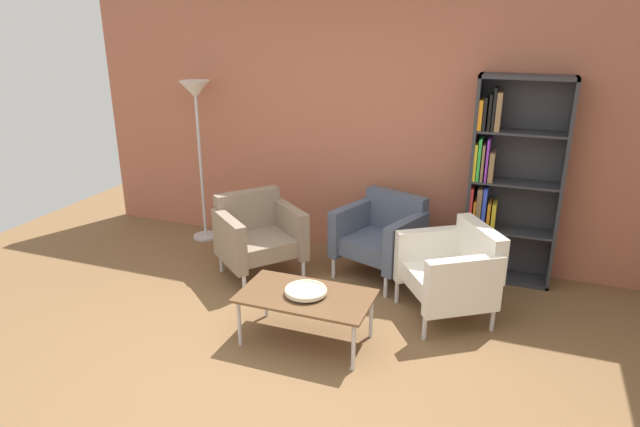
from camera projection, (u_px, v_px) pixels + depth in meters
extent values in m
plane|color=brown|center=(277.00, 382.00, 3.81)|extent=(8.32, 8.32, 0.00)
cube|color=#B2664C|center=(378.00, 114.00, 5.49)|extent=(6.40, 0.12, 2.90)
cube|color=#333338|center=(472.00, 179.00, 5.13)|extent=(0.03, 0.30, 1.90)
cube|color=#333338|center=(561.00, 187.00, 4.87)|extent=(0.03, 0.30, 1.90)
cube|color=#333338|center=(528.00, 77.00, 4.69)|extent=(0.80, 0.30, 0.03)
cube|color=#333338|center=(504.00, 276.00, 5.32)|extent=(0.80, 0.30, 0.03)
cube|color=#333338|center=(516.00, 179.00, 5.13)|extent=(0.80, 0.02, 1.90)
cube|color=#333338|center=(509.00, 230.00, 5.16)|extent=(0.76, 0.28, 0.02)
cube|color=#333338|center=(515.00, 183.00, 5.00)|extent=(0.76, 0.28, 0.02)
cube|color=#333338|center=(522.00, 132.00, 4.85)|extent=(0.76, 0.28, 0.02)
cube|color=olive|center=(467.00, 251.00, 5.31)|extent=(0.03, 0.18, 0.41)
cube|color=blue|center=(471.00, 254.00, 5.32)|extent=(0.03, 0.19, 0.34)
cube|color=white|center=(476.00, 254.00, 5.33)|extent=(0.04, 0.25, 0.34)
cube|color=yellow|center=(480.00, 252.00, 5.31)|extent=(0.02, 0.25, 0.39)
cube|color=orange|center=(483.00, 258.00, 5.28)|extent=(0.02, 0.17, 0.30)
cube|color=white|center=(488.00, 256.00, 5.28)|extent=(0.04, 0.23, 0.34)
cube|color=red|center=(471.00, 207.00, 5.16)|extent=(0.02, 0.17, 0.39)
cube|color=orange|center=(475.00, 213.00, 5.19)|extent=(0.02, 0.22, 0.26)
cube|color=olive|center=(480.00, 207.00, 5.17)|extent=(0.04, 0.24, 0.38)
cube|color=blue|center=(485.00, 207.00, 5.15)|extent=(0.03, 0.24, 0.39)
cube|color=orange|center=(489.00, 215.00, 5.14)|extent=(0.03, 0.21, 0.26)
cube|color=yellow|center=(494.00, 215.00, 5.13)|extent=(0.03, 0.22, 0.26)
cube|color=yellow|center=(476.00, 161.00, 5.02)|extent=(0.03, 0.18, 0.33)
cube|color=green|center=(480.00, 159.00, 5.01)|extent=(0.03, 0.21, 0.38)
cube|color=olive|center=(483.00, 162.00, 5.00)|extent=(0.02, 0.19, 0.33)
cube|color=purple|center=(488.00, 159.00, 5.00)|extent=(0.02, 0.24, 0.38)
cube|color=olive|center=(492.00, 166.00, 4.98)|extent=(0.04, 0.19, 0.27)
cube|color=orange|center=(481.00, 114.00, 4.87)|extent=(0.03, 0.19, 0.26)
cube|color=black|center=(486.00, 113.00, 4.87)|extent=(0.03, 0.22, 0.29)
cube|color=black|center=(491.00, 112.00, 4.86)|extent=(0.02, 0.22, 0.31)
cube|color=black|center=(495.00, 109.00, 4.84)|extent=(0.02, 0.23, 0.37)
cube|color=olive|center=(499.00, 111.00, 4.81)|extent=(0.04, 0.19, 0.34)
cube|color=brown|center=(306.00, 296.00, 4.16)|extent=(1.00, 0.56, 0.02)
cylinder|color=silver|center=(239.00, 323.00, 4.17)|extent=(0.03, 0.03, 0.38)
cylinder|color=silver|center=(353.00, 347.00, 3.88)|extent=(0.03, 0.03, 0.38)
cylinder|color=silver|center=(266.00, 296.00, 4.58)|extent=(0.03, 0.03, 0.38)
cylinder|color=silver|center=(371.00, 315.00, 4.28)|extent=(0.03, 0.03, 0.38)
cylinder|color=beige|center=(306.00, 294.00, 4.15)|extent=(0.13, 0.13, 0.02)
cylinder|color=beige|center=(306.00, 291.00, 4.15)|extent=(0.32, 0.32, 0.02)
torus|color=beige|center=(306.00, 290.00, 4.14)|extent=(0.32, 0.32, 0.02)
cube|color=#4C566B|center=(379.00, 245.00, 5.25)|extent=(0.80, 0.77, 0.16)
cube|color=#4C566B|center=(396.00, 211.00, 5.35)|extent=(0.64, 0.33, 0.38)
cube|color=#4C566B|center=(352.00, 227.00, 5.39)|extent=(0.31, 0.62, 0.46)
cube|color=#4C566B|center=(406.00, 244.00, 5.01)|extent=(0.31, 0.62, 0.46)
cylinder|color=silver|center=(333.00, 266.00, 5.28)|extent=(0.04, 0.04, 0.24)
cylinder|color=silver|center=(386.00, 285.00, 4.91)|extent=(0.04, 0.04, 0.24)
cylinder|color=silver|center=(369.00, 248.00, 5.70)|extent=(0.04, 0.04, 0.24)
cylinder|color=silver|center=(420.00, 264.00, 5.33)|extent=(0.04, 0.04, 0.24)
cube|color=gray|center=(260.00, 245.00, 5.27)|extent=(0.85, 0.86, 0.16)
cube|color=gray|center=(248.00, 210.00, 5.40)|extent=(0.50, 0.57, 0.38)
cube|color=gray|center=(229.00, 241.00, 5.07)|extent=(0.54, 0.47, 0.46)
cube|color=gray|center=(290.00, 229.00, 5.36)|extent=(0.54, 0.47, 0.46)
cylinder|color=silver|center=(244.00, 284.00, 4.94)|extent=(0.04, 0.04, 0.24)
cylinder|color=silver|center=(303.00, 269.00, 5.22)|extent=(0.04, 0.04, 0.24)
cylinder|color=silver|center=(221.00, 260.00, 5.41)|extent=(0.04, 0.04, 0.24)
cylinder|color=silver|center=(277.00, 248.00, 5.70)|extent=(0.04, 0.04, 0.24)
cube|color=white|center=(447.00, 281.00, 4.55)|extent=(0.84, 0.85, 0.16)
cube|color=white|center=(480.00, 248.00, 4.51)|extent=(0.46, 0.60, 0.38)
cube|color=white|center=(430.00, 254.00, 4.79)|extent=(0.57, 0.43, 0.46)
cube|color=white|center=(463.00, 286.00, 4.22)|extent=(0.57, 0.43, 0.46)
cylinder|color=silver|center=(397.00, 290.00, 4.82)|extent=(0.04, 0.04, 0.24)
cylinder|color=silver|center=(425.00, 326.00, 4.27)|extent=(0.04, 0.04, 0.24)
cylinder|color=silver|center=(458.00, 283.00, 4.95)|extent=(0.04, 0.04, 0.24)
cylinder|color=silver|center=(493.00, 317.00, 4.40)|extent=(0.04, 0.04, 0.24)
cylinder|color=silver|center=(206.00, 236.00, 6.30)|extent=(0.28, 0.28, 0.02)
cylinder|color=silver|center=(201.00, 164.00, 6.01)|extent=(0.03, 0.03, 1.65)
cone|color=white|center=(195.00, 89.00, 5.74)|extent=(0.32, 0.32, 0.18)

